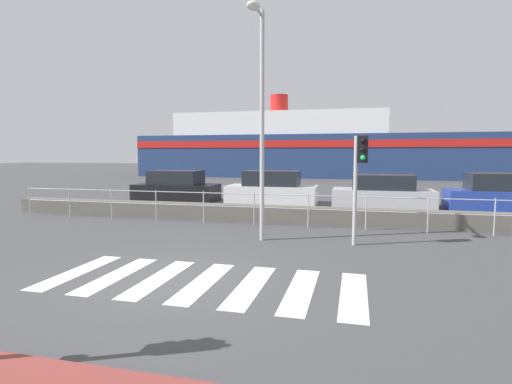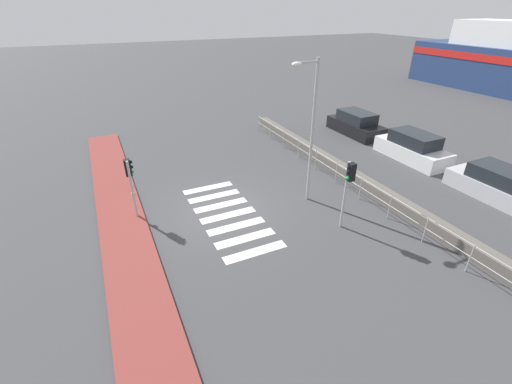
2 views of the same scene
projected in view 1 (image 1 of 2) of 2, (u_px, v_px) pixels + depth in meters
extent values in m
plane|color=#424244|center=(177.00, 280.00, 7.50)|extent=(160.00, 160.00, 0.00)
cube|color=silver|center=(78.00, 271.00, 8.02)|extent=(0.45, 2.40, 0.01)
cube|color=silver|center=(117.00, 275.00, 7.80)|extent=(0.45, 2.40, 0.01)
cube|color=silver|center=(159.00, 278.00, 7.58)|extent=(0.45, 2.40, 0.01)
cube|color=silver|center=(203.00, 282.00, 7.37)|extent=(0.45, 2.40, 0.01)
cube|color=silver|center=(251.00, 286.00, 7.15)|extent=(0.45, 2.40, 0.01)
cube|color=silver|center=(301.00, 290.00, 6.93)|extent=(0.45, 2.40, 0.01)
cube|color=silver|center=(354.00, 294.00, 6.71)|extent=(0.45, 2.40, 0.01)
cube|color=#605B54|center=(260.00, 213.00, 14.02)|extent=(19.78, 0.55, 0.55)
cylinder|color=#B2B2B5|center=(254.00, 194.00, 13.10)|extent=(17.80, 0.03, 0.03)
cylinder|color=#B2B2B5|center=(254.00, 207.00, 13.14)|extent=(17.80, 0.03, 0.03)
cylinder|color=#B2B2B5|center=(30.00, 201.00, 15.30)|extent=(0.04, 0.04, 1.10)
cylinder|color=#B2B2B5|center=(69.00, 202.00, 14.87)|extent=(0.04, 0.04, 1.10)
cylinder|color=#B2B2B5|center=(111.00, 204.00, 14.44)|extent=(0.04, 0.04, 1.10)
cylinder|color=#B2B2B5|center=(156.00, 205.00, 14.01)|extent=(0.04, 0.04, 1.10)
cylinder|color=#B2B2B5|center=(204.00, 207.00, 13.58)|extent=(0.04, 0.04, 1.10)
cylinder|color=#B2B2B5|center=(254.00, 209.00, 13.15)|extent=(0.04, 0.04, 1.10)
cylinder|color=#B2B2B5|center=(308.00, 211.00, 12.72)|extent=(0.04, 0.04, 1.10)
cylinder|color=#B2B2B5|center=(366.00, 213.00, 12.29)|extent=(0.04, 0.04, 1.10)
cylinder|color=#B2B2B5|center=(428.00, 215.00, 11.85)|extent=(0.04, 0.04, 1.10)
cylinder|color=#B2B2B5|center=(495.00, 217.00, 11.42)|extent=(0.04, 0.04, 1.10)
cylinder|color=#B2B2B5|center=(355.00, 191.00, 10.22)|extent=(0.10, 0.10, 2.81)
cube|color=black|center=(363.00, 149.00, 10.08)|extent=(0.24, 0.24, 0.68)
sphere|color=black|center=(363.00, 141.00, 9.93)|extent=(0.13, 0.13, 0.13)
sphere|color=black|center=(363.00, 149.00, 9.95)|extent=(0.13, 0.13, 0.13)
sphere|color=#19D84C|center=(363.00, 158.00, 9.97)|extent=(0.13, 0.13, 0.13)
cylinder|color=#B2B2B5|center=(262.00, 128.00, 10.66)|extent=(0.12, 0.12, 6.08)
cylinder|color=#B2B2B5|center=(258.00, 10.00, 9.93)|extent=(0.07, 0.92, 0.07)
ellipsoid|color=silver|center=(253.00, 6.00, 9.49)|extent=(0.32, 0.42, 0.19)
cube|color=navy|center=(323.00, 156.00, 40.01)|extent=(37.71, 6.38, 4.18)
cube|color=white|center=(279.00, 124.00, 40.79)|extent=(21.12, 5.10, 2.30)
cube|color=red|center=(321.00, 144.00, 36.80)|extent=(37.71, 0.08, 0.67)
cylinder|color=red|center=(279.00, 104.00, 40.60)|extent=(1.80, 1.80, 1.80)
cube|color=black|center=(176.00, 192.00, 20.04)|extent=(4.17, 1.77, 0.84)
cube|color=#1E2328|center=(176.00, 177.00, 19.97)|extent=(2.50, 1.56, 0.68)
cube|color=silver|center=(272.00, 195.00, 18.85)|extent=(4.22, 1.77, 0.86)
cube|color=#1E2328|center=(272.00, 178.00, 18.78)|extent=(2.53, 1.56, 0.70)
cube|color=#BCBCC1|center=(382.00, 198.00, 17.64)|extent=(4.31, 1.81, 0.79)
cube|color=#1E2328|center=(383.00, 182.00, 17.57)|extent=(2.59, 1.59, 0.65)
cube|color=#233D9E|center=(499.00, 200.00, 16.52)|extent=(4.09, 1.78, 0.86)
cube|color=#1E2328|center=(500.00, 182.00, 16.45)|extent=(2.46, 1.56, 0.70)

